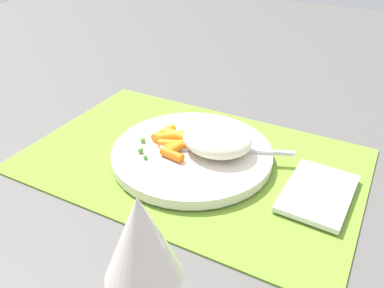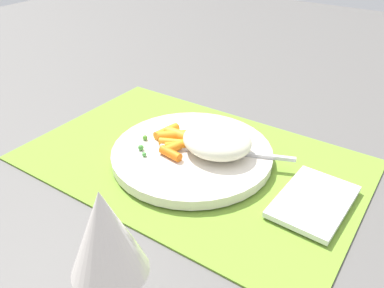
{
  "view_description": "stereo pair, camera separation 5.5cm",
  "coord_description": "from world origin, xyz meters",
  "px_view_note": "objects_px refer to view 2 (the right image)",
  "views": [
    {
      "loc": [
        -0.24,
        0.46,
        0.35
      ],
      "look_at": [
        0.0,
        0.0,
        0.03
      ],
      "focal_mm": 36.99,
      "sensor_mm": 36.0,
      "label": 1
    },
    {
      "loc": [
        -0.29,
        0.43,
        0.35
      ],
      "look_at": [
        0.0,
        0.0,
        0.03
      ],
      "focal_mm": 36.99,
      "sensor_mm": 36.0,
      "label": 2
    }
  ],
  "objects_px": {
    "wine_glass": "(106,240)",
    "fork": "(213,150)",
    "rice_mound": "(217,140)",
    "plate": "(192,154)",
    "napkin": "(313,203)",
    "carrot_portion": "(175,140)"
  },
  "relations": [
    {
      "from": "wine_glass",
      "to": "fork",
      "type": "bearing_deg",
      "value": -76.43
    },
    {
      "from": "rice_mound",
      "to": "wine_glass",
      "type": "xyz_separation_m",
      "value": [
        -0.06,
        0.29,
        0.07
      ]
    },
    {
      "from": "rice_mound",
      "to": "fork",
      "type": "relative_size",
      "value": 0.55
    },
    {
      "from": "rice_mound",
      "to": "fork",
      "type": "xyz_separation_m",
      "value": [
        0.01,
        0.0,
        -0.02
      ]
    },
    {
      "from": "plate",
      "to": "wine_glass",
      "type": "distance_m",
      "value": 0.31
    },
    {
      "from": "wine_glass",
      "to": "napkin",
      "type": "bearing_deg",
      "value": -109.86
    },
    {
      "from": "plate",
      "to": "carrot_portion",
      "type": "distance_m",
      "value": 0.04
    },
    {
      "from": "fork",
      "to": "rice_mound",
      "type": "bearing_deg",
      "value": -145.15
    },
    {
      "from": "plate",
      "to": "rice_mound",
      "type": "xyz_separation_m",
      "value": [
        -0.04,
        -0.02,
        0.03
      ]
    },
    {
      "from": "plate",
      "to": "fork",
      "type": "distance_m",
      "value": 0.03
    },
    {
      "from": "wine_glass",
      "to": "napkin",
      "type": "height_order",
      "value": "wine_glass"
    },
    {
      "from": "carrot_portion",
      "to": "rice_mound",
      "type": "bearing_deg",
      "value": -165.86
    },
    {
      "from": "carrot_portion",
      "to": "napkin",
      "type": "bearing_deg",
      "value": 179.23
    },
    {
      "from": "carrot_portion",
      "to": "wine_glass",
      "type": "bearing_deg",
      "value": 115.8
    },
    {
      "from": "rice_mound",
      "to": "wine_glass",
      "type": "height_order",
      "value": "wine_glass"
    },
    {
      "from": "carrot_portion",
      "to": "napkin",
      "type": "distance_m",
      "value": 0.23
    },
    {
      "from": "carrot_portion",
      "to": "fork",
      "type": "distance_m",
      "value": 0.06
    },
    {
      "from": "rice_mound",
      "to": "fork",
      "type": "height_order",
      "value": "rice_mound"
    },
    {
      "from": "wine_glass",
      "to": "napkin",
      "type": "relative_size",
      "value": 1.28
    },
    {
      "from": "carrot_portion",
      "to": "wine_glass",
      "type": "relative_size",
      "value": 0.5
    },
    {
      "from": "carrot_portion",
      "to": "fork",
      "type": "bearing_deg",
      "value": -167.79
    },
    {
      "from": "napkin",
      "to": "carrot_portion",
      "type": "bearing_deg",
      "value": -0.77
    }
  ]
}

